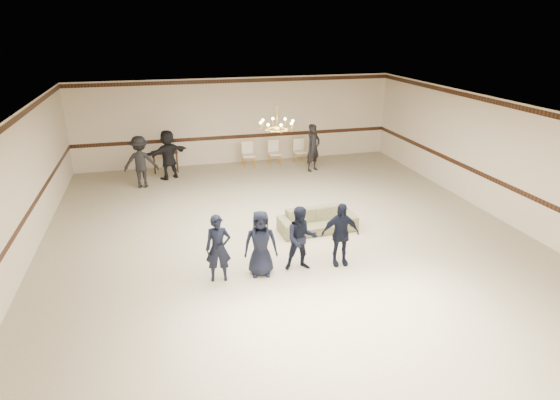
{
  "coord_description": "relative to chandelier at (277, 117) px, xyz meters",
  "views": [
    {
      "loc": [
        -2.92,
        -10.39,
        5.14
      ],
      "look_at": [
        -0.31,
        -0.5,
        1.22
      ],
      "focal_mm": 30.08,
      "sensor_mm": 36.0,
      "label": 1
    }
  ],
  "objects": [
    {
      "name": "crown_molding",
      "position": [
        0.0,
        5.99,
        0.21
      ],
      "size": [
        12.0,
        0.02,
        0.14
      ],
      "primitive_type": "cube",
      "color": "#381D11",
      "rests_on": "wall_back"
    },
    {
      "name": "banquet_chair_mid",
      "position": [
        1.24,
        5.19,
        -2.4
      ],
      "size": [
        0.46,
        0.46,
        0.95
      ],
      "primitive_type": null,
      "rotation": [
        0.0,
        0.0,
        -0.0
      ],
      "color": "#F5E9CE",
      "rests_on": "floor"
    },
    {
      "name": "chandelier",
      "position": [
        0.0,
        0.0,
        0.0
      ],
      "size": [
        0.94,
        0.94,
        0.89
      ],
      "primitive_type": null,
      "color": "gold",
      "rests_on": "ceiling"
    },
    {
      "name": "banquet_chair_right",
      "position": [
        2.24,
        5.19,
        -2.4
      ],
      "size": [
        0.47,
        0.47,
        0.95
      ],
      "primitive_type": null,
      "rotation": [
        0.0,
        0.0,
        -0.02
      ],
      "color": "#F5E9CE",
      "rests_on": "floor"
    },
    {
      "name": "adult_left",
      "position": [
        -3.57,
        3.9,
        -2.02
      ],
      "size": [
        1.16,
        0.73,
        1.71
      ],
      "primitive_type": "imported",
      "rotation": [
        0.0,
        0.0,
        3.05
      ],
      "color": "black",
      "rests_on": "floor"
    },
    {
      "name": "adult_right",
      "position": [
        2.43,
        4.2,
        -2.02
      ],
      "size": [
        0.74,
        0.67,
        1.71
      ],
      "primitive_type": "imported",
      "rotation": [
        0.0,
        0.0,
        0.53
      ],
      "color": "black",
      "rests_on": "floor"
    },
    {
      "name": "boy_d",
      "position": [
        0.76,
        -2.65,
        -2.14
      ],
      "size": [
        0.89,
        0.44,
        1.46
      ],
      "primitive_type": "imported",
      "rotation": [
        0.0,
        0.0,
        -0.11
      ],
      "color": "black",
      "rests_on": "floor"
    },
    {
      "name": "settee",
      "position": [
        0.86,
        -0.85,
        -2.58
      ],
      "size": [
        2.05,
        0.9,
        0.58
      ],
      "primitive_type": "imported",
      "rotation": [
        0.0,
        0.0,
        0.06
      ],
      "color": "#6D6C49",
      "rests_on": "floor"
    },
    {
      "name": "chair_rail",
      "position": [
        0.0,
        5.99,
        -1.88
      ],
      "size": [
        12.0,
        0.02,
        0.14
      ],
      "primitive_type": "cube",
      "color": "#381D11",
      "rests_on": "wall_back"
    },
    {
      "name": "boy_c",
      "position": [
        -0.14,
        -2.65,
        -2.14
      ],
      "size": [
        0.77,
        0.63,
        1.46
      ],
      "primitive_type": "imported",
      "rotation": [
        0.0,
        0.0,
        -0.12
      ],
      "color": "black",
      "rests_on": "floor"
    },
    {
      "name": "adult_mid",
      "position": [
        -2.67,
        4.6,
        -2.02
      ],
      "size": [
        1.64,
        1.18,
        1.71
      ],
      "primitive_type": "imported",
      "rotation": [
        0.0,
        0.0,
        3.62
      ],
      "color": "black",
      "rests_on": "floor"
    },
    {
      "name": "console_table",
      "position": [
        -2.76,
        5.39,
        -2.5
      ],
      "size": [
        0.9,
        0.39,
        0.75
      ],
      "primitive_type": "cube",
      "rotation": [
        0.0,
        0.0,
        -0.01
      ],
      "color": "#341E11",
      "rests_on": "floor"
    },
    {
      "name": "boy_b",
      "position": [
        -1.04,
        -2.65,
        -2.14
      ],
      "size": [
        0.78,
        0.57,
        1.46
      ],
      "primitive_type": "imported",
      "rotation": [
        0.0,
        0.0,
        -0.15
      ],
      "color": "black",
      "rests_on": "floor"
    },
    {
      "name": "boy_a",
      "position": [
        -1.94,
        -2.65,
        -2.14
      ],
      "size": [
        0.57,
        0.41,
        1.46
      ],
      "primitive_type": "imported",
      "rotation": [
        0.0,
        0.0,
        -0.12
      ],
      "color": "black",
      "rests_on": "floor"
    },
    {
      "name": "banquet_chair_left",
      "position": [
        0.24,
        5.19,
        -2.4
      ],
      "size": [
        0.47,
        0.47,
        0.95
      ],
      "primitive_type": null,
      "rotation": [
        0.0,
        0.0,
        -0.02
      ],
      "color": "#F5E9CE",
      "rests_on": "floor"
    },
    {
      "name": "room",
      "position": [
        0.0,
        -1.0,
        -1.28
      ],
      "size": [
        12.01,
        14.01,
        3.21
      ],
      "color": "#C4B996",
      "rests_on": "ground"
    }
  ]
}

